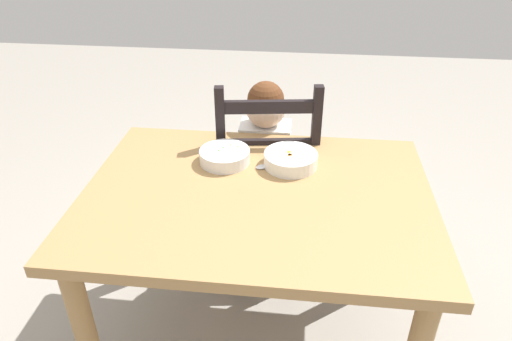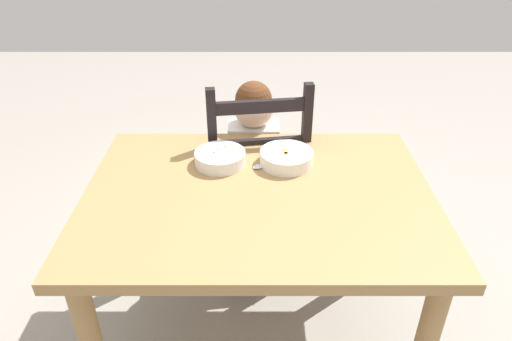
# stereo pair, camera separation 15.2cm
# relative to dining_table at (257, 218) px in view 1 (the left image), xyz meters

# --- Properties ---
(ground_plane) EXTENTS (8.00, 8.00, 0.00)m
(ground_plane) POSITION_rel_dining_table_xyz_m (0.00, 0.00, -0.63)
(ground_plane) COLOR gray
(dining_table) EXTENTS (1.19, 0.87, 0.74)m
(dining_table) POSITION_rel_dining_table_xyz_m (0.00, 0.00, 0.00)
(dining_table) COLOR #A07949
(dining_table) RESTS_ON ground
(dining_chair) EXTENTS (0.47, 0.47, 0.99)m
(dining_chair) POSITION_rel_dining_table_xyz_m (-0.01, 0.48, -0.17)
(dining_chair) COLOR black
(dining_chair) RESTS_ON ground
(child_figure) EXTENTS (0.32, 0.31, 0.95)m
(child_figure) POSITION_rel_dining_table_xyz_m (-0.02, 0.48, -0.01)
(child_figure) COLOR white
(child_figure) RESTS_ON ground
(bowl_of_peas) EXTENTS (0.19, 0.19, 0.05)m
(bowl_of_peas) POSITION_rel_dining_table_xyz_m (-0.14, 0.19, 0.14)
(bowl_of_peas) COLOR white
(bowl_of_peas) RESTS_ON dining_table
(bowl_of_carrots) EXTENTS (0.20, 0.20, 0.05)m
(bowl_of_carrots) POSITION_rel_dining_table_xyz_m (0.11, 0.19, 0.14)
(bowl_of_carrots) COLOR white
(bowl_of_carrots) RESTS_ON dining_table
(spoon) EXTENTS (0.13, 0.09, 0.01)m
(spoon) POSITION_rel_dining_table_xyz_m (0.01, 0.17, 0.12)
(spoon) COLOR silver
(spoon) RESTS_ON dining_table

